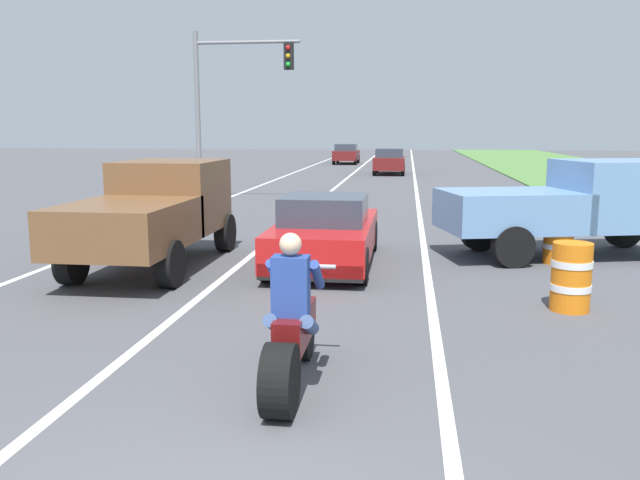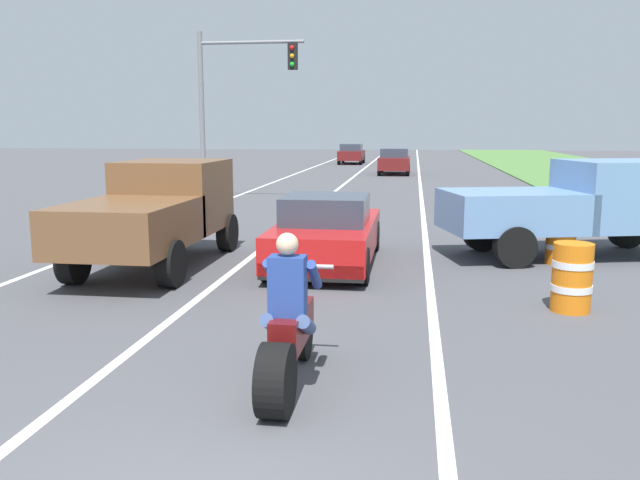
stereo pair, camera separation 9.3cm
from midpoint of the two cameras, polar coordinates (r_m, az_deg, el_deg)
name	(u,v)px [view 1 (the left image)]	position (r m, az deg, el deg)	size (l,w,h in m)	color
lane_stripe_left_solid	(224,199)	(24.72, -8.51, 3.53)	(0.14, 120.00, 0.01)	white
lane_stripe_right_solid	(418,202)	(23.75, 8.45, 3.28)	(0.14, 120.00, 0.01)	white
lane_stripe_centre_dashed	(319,201)	(23.97, -0.20, 3.44)	(0.14, 120.00, 0.01)	white
motorcycle_with_rider	(291,335)	(6.56, -2.95, -8.26)	(0.70, 2.21, 1.62)	black
sports_car_red	(325,233)	(12.60, 0.25, 0.63)	(1.84, 4.30, 1.37)	red
pickup_truck_left_lane_brown	(155,209)	(12.80, -14.44, 2.62)	(2.02, 4.80, 1.98)	brown
pickup_truck_right_shoulder_light_blue	(572,203)	(14.33, 21.00, 3.01)	(5.14, 3.14, 1.98)	#6B93C6
traffic_light_mast_near	(228,91)	(23.94, -8.19, 12.78)	(3.83, 0.34, 6.00)	gray
construction_barrel_nearest	(571,276)	(10.11, 20.86, -3.00)	(0.58, 0.58, 1.00)	orange
construction_barrel_mid	(558,238)	(13.58, 19.95, 0.17)	(0.58, 0.58, 1.00)	orange
distant_car_far_ahead	(389,161)	(38.47, 6.02, 6.90)	(1.80, 4.00, 1.50)	maroon
distant_car_further_ahead	(346,154)	(49.74, 2.26, 7.57)	(1.80, 4.00, 1.50)	maroon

